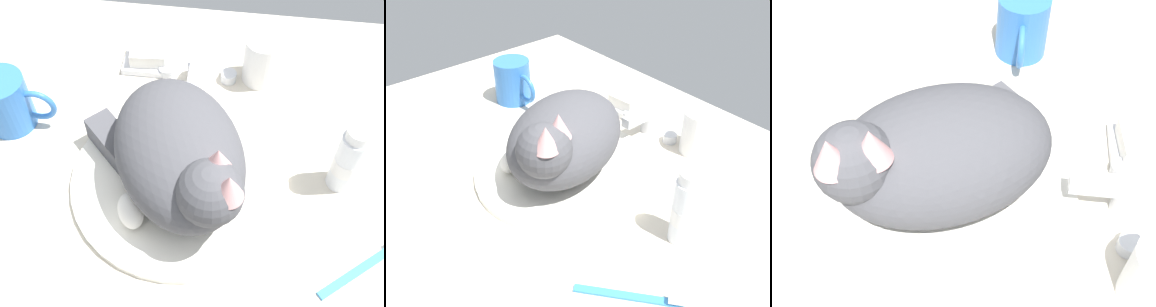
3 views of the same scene
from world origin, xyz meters
TOP-DOWN VIEW (x-y plane):
  - ground_plane at (0.00, 0.00)cm, footprint 110.00×82.50cm
  - sink_basin at (0.00, 0.00)cm, footprint 33.11×33.11cm
  - faucet at (0.00, 21.25)cm, footprint 13.89×9.16cm
  - cat at (0.34, -1.02)cm, footprint 29.34×31.14cm
  - coffee_mug at (-29.01, 8.22)cm, footprint 12.48×8.06cm
  - rinse_cup at (11.00, 23.64)cm, footprint 6.37×6.37cm
  - soap_dish at (-9.17, 24.35)cm, footprint 9.00×6.40cm
  - soap_bar at (-9.17, 24.35)cm, footprint 6.65×4.97cm
  - toothpaste_bottle at (24.28, 3.07)cm, footprint 4.14×4.14cm
  - toothbrush at (27.54, -10.34)cm, footprint 12.43×10.46cm

SIDE VIEW (x-z plane):
  - ground_plane at x=0.00cm, z-range -3.00..0.00cm
  - toothbrush at x=27.54cm, z-range -0.28..1.32cm
  - sink_basin at x=0.00cm, z-range 0.00..1.10cm
  - soap_dish at x=-9.17cm, z-range 0.00..1.20cm
  - faucet at x=0.00cm, z-range -0.45..5.10cm
  - soap_bar at x=-9.17cm, z-range 1.20..3.70cm
  - rinse_cup at x=11.00cm, z-range 0.00..8.75cm
  - coffee_mug at x=-29.01cm, z-range 0.00..9.69cm
  - toothpaste_bottle at x=24.28cm, z-range -0.45..12.31cm
  - cat at x=0.34cm, z-range 0.06..16.25cm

